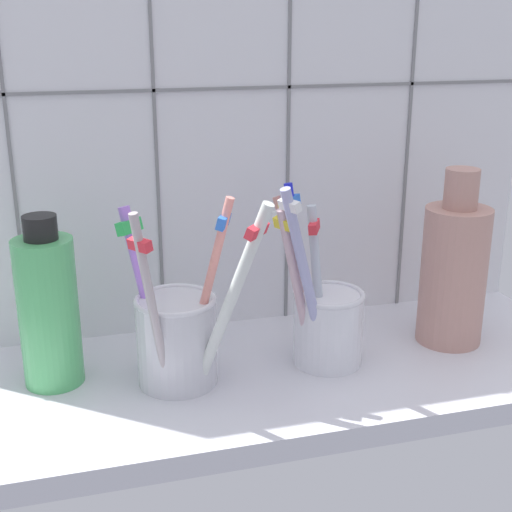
% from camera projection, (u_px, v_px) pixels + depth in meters
% --- Properties ---
extents(counter_slab, '(0.64, 0.22, 0.02)m').
position_uv_depth(counter_slab, '(255.00, 381.00, 0.63)').
color(counter_slab, silver).
rests_on(counter_slab, ground).
extents(tile_wall_back, '(0.64, 0.02, 0.45)m').
position_uv_depth(tile_wall_back, '(221.00, 120.00, 0.67)').
color(tile_wall_back, white).
rests_on(tile_wall_back, ground).
extents(toothbrush_cup_left, '(0.11, 0.11, 0.17)m').
position_uv_depth(toothbrush_cup_left, '(178.00, 335.00, 0.59)').
color(toothbrush_cup_left, silver).
rests_on(toothbrush_cup_left, counter_slab).
extents(toothbrush_cup_right, '(0.09, 0.09, 0.17)m').
position_uv_depth(toothbrush_cup_right, '(324.00, 317.00, 0.63)').
color(toothbrush_cup_right, white).
rests_on(toothbrush_cup_right, counter_slab).
extents(ceramic_vase, '(0.06, 0.06, 0.17)m').
position_uv_depth(ceramic_vase, '(454.00, 270.00, 0.67)').
color(ceramic_vase, tan).
rests_on(ceramic_vase, counter_slab).
extents(soap_bottle, '(0.05, 0.05, 0.15)m').
position_uv_depth(soap_bottle, '(48.00, 309.00, 0.59)').
color(soap_bottle, '#54BC6C').
rests_on(soap_bottle, counter_slab).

